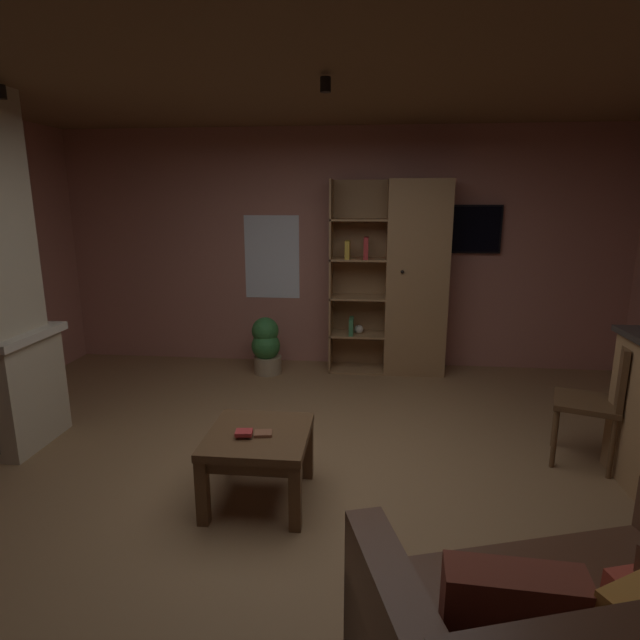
# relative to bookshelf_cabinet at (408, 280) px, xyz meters

# --- Properties ---
(floor) EXTENTS (6.35, 5.38, 0.02)m
(floor) POSITION_rel_bookshelf_cabinet_xyz_m (-0.75, -2.45, -1.05)
(floor) COLOR olive
(floor) RESTS_ON ground
(wall_back) EXTENTS (6.47, 0.06, 2.66)m
(wall_back) POSITION_rel_bookshelf_cabinet_xyz_m (-0.75, 0.27, 0.29)
(wall_back) COLOR #AD7060
(wall_back) RESTS_ON ground
(ceiling) EXTENTS (6.35, 5.38, 0.02)m
(ceiling) POSITION_rel_bookshelf_cabinet_xyz_m (-0.75, -2.45, 1.63)
(ceiling) COLOR brown
(window_pane_back) EXTENTS (0.63, 0.01, 0.95)m
(window_pane_back) POSITION_rel_bookshelf_cabinet_xyz_m (-1.54, 0.24, 0.20)
(window_pane_back) COLOR white
(bookshelf_cabinet) EXTENTS (1.26, 0.41, 2.09)m
(bookshelf_cabinet) POSITION_rel_bookshelf_cabinet_xyz_m (0.00, 0.00, 0.00)
(bookshelf_cabinet) COLOR #997047
(bookshelf_cabinet) RESTS_ON ground
(coffee_table) EXTENTS (0.63, 0.67, 0.46)m
(coffee_table) POSITION_rel_bookshelf_cabinet_xyz_m (-1.08, -2.66, -0.67)
(coffee_table) COLOR brown
(coffee_table) RESTS_ON ground
(table_book_0) EXTENTS (0.12, 0.11, 0.02)m
(table_book_0) POSITION_rel_bookshelf_cabinet_xyz_m (-1.04, -2.70, -0.57)
(table_book_0) COLOR brown
(table_book_0) RESTS_ON coffee_table
(table_book_1) EXTENTS (0.11, 0.10, 0.02)m
(table_book_1) POSITION_rel_bookshelf_cabinet_xyz_m (-1.15, -2.74, -0.55)
(table_book_1) COLOR #B22D2D
(table_book_1) RESTS_ON coffee_table
(dining_chair) EXTENTS (0.53, 0.53, 0.92)m
(dining_chair) POSITION_rel_bookshelf_cabinet_xyz_m (1.24, -1.97, -0.51)
(dining_chair) COLOR brown
(dining_chair) RESTS_ON ground
(potted_floor_plant) EXTENTS (0.32, 0.32, 0.63)m
(potted_floor_plant) POSITION_rel_bookshelf_cabinet_xyz_m (-1.54, -0.23, -0.72)
(potted_floor_plant) COLOR #9E896B
(potted_floor_plant) RESTS_ON ground
(wall_mounted_tv) EXTENTS (0.92, 0.06, 0.52)m
(wall_mounted_tv) POSITION_rel_bookshelf_cabinet_xyz_m (0.53, 0.21, 0.53)
(wall_mounted_tv) COLOR black
(track_light_spot_0) EXTENTS (0.07, 0.07, 0.09)m
(track_light_spot_0) POSITION_rel_bookshelf_cabinet_xyz_m (-2.92, -2.10, 1.55)
(track_light_spot_0) COLOR black
(track_light_spot_1) EXTENTS (0.07, 0.07, 0.09)m
(track_light_spot_1) POSITION_rel_bookshelf_cabinet_xyz_m (-0.71, -2.10, 1.55)
(track_light_spot_1) COLOR black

